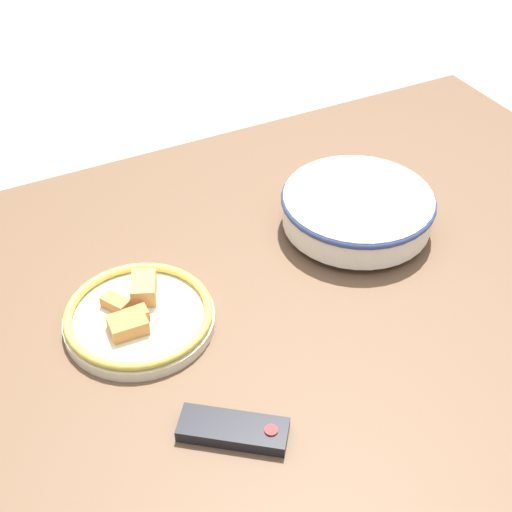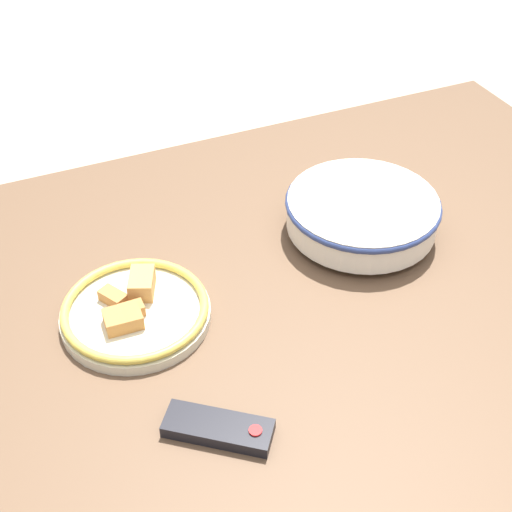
{
  "view_description": "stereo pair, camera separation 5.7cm",
  "coord_description": "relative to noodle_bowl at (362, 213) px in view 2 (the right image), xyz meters",
  "views": [
    {
      "loc": [
        0.48,
        0.74,
        1.57
      ],
      "look_at": [
        0.06,
        -0.08,
        0.78
      ],
      "focal_mm": 50.0,
      "sensor_mm": 36.0,
      "label": 1
    },
    {
      "loc": [
        0.43,
        0.77,
        1.57
      ],
      "look_at": [
        0.06,
        -0.08,
        0.78
      ],
      "focal_mm": 50.0,
      "sensor_mm": 36.0,
      "label": 2
    }
  ],
  "objects": [
    {
      "name": "food_plate",
      "position": [
        0.45,
        0.06,
        -0.03
      ],
      "size": [
        0.24,
        0.24,
        0.05
      ],
      "color": "beige",
      "rests_on": "dining_table"
    },
    {
      "name": "tv_remote",
      "position": [
        0.4,
        0.31,
        -0.03
      ],
      "size": [
        0.15,
        0.13,
        0.02
      ],
      "rotation": [
        0.0,
        0.0,
        0.93
      ],
      "color": "black",
      "rests_on": "dining_table"
    },
    {
      "name": "noodle_bowl",
      "position": [
        0.0,
        0.0,
        0.0
      ],
      "size": [
        0.28,
        0.28,
        0.07
      ],
      "color": "silver",
      "rests_on": "dining_table"
    },
    {
      "name": "dining_table",
      "position": [
        0.16,
        0.11,
        -0.12
      ],
      "size": [
        1.46,
        1.07,
        0.75
      ],
      "color": "brown",
      "rests_on": "ground_plane"
    }
  ]
}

